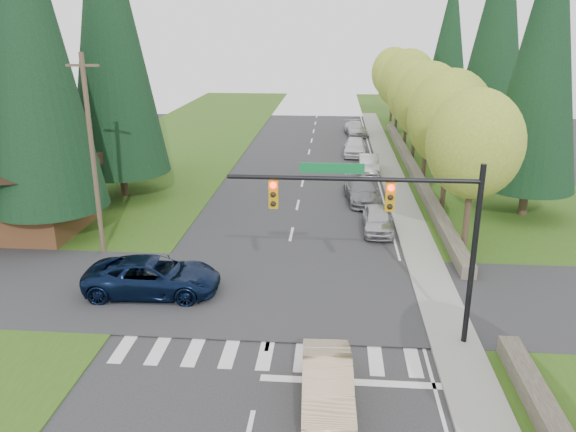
# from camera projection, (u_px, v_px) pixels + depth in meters

# --- Properties ---
(ground) EXTENTS (120.00, 120.00, 0.00)m
(ground) POSITION_uv_depth(u_px,v_px,m) (253.00, 413.00, 17.00)
(ground) COLOR #28282B
(ground) RESTS_ON ground
(grass_east) EXTENTS (14.00, 110.00, 0.06)m
(grass_east) POSITION_uv_depth(u_px,v_px,m) (505.00, 214.00, 34.87)
(grass_east) COLOR #2C5416
(grass_east) RESTS_ON ground
(grass_west) EXTENTS (14.00, 110.00, 0.06)m
(grass_west) POSITION_uv_depth(u_px,v_px,m) (100.00, 204.00, 36.87)
(grass_west) COLOR #2C5416
(grass_west) RESTS_ON ground
(cross_street) EXTENTS (120.00, 8.00, 0.10)m
(cross_street) POSITION_uv_depth(u_px,v_px,m) (278.00, 294.00, 24.55)
(cross_street) COLOR #28282B
(cross_street) RESTS_ON ground
(sidewalk_east) EXTENTS (1.80, 80.00, 0.13)m
(sidewalk_east) POSITION_uv_depth(u_px,v_px,m) (402.00, 202.00, 37.22)
(sidewalk_east) COLOR gray
(sidewalk_east) RESTS_ON ground
(curb_east) EXTENTS (0.20, 80.00, 0.13)m
(curb_east) POSITION_uv_depth(u_px,v_px,m) (389.00, 202.00, 37.28)
(curb_east) COLOR gray
(curb_east) RESTS_ON ground
(stone_wall_north) EXTENTS (0.70, 40.00, 0.70)m
(stone_wall_north) POSITION_uv_depth(u_px,v_px,m) (413.00, 169.00, 44.55)
(stone_wall_north) COLOR #4C4438
(stone_wall_north) RESTS_ON ground
(traffic_signal) EXTENTS (8.70, 0.37, 6.80)m
(traffic_signal) POSITION_uv_depth(u_px,v_px,m) (394.00, 214.00, 19.31)
(traffic_signal) COLOR black
(traffic_signal) RESTS_ON ground
(brown_building) EXTENTS (8.40, 8.40, 5.40)m
(brown_building) POSITION_uv_depth(u_px,v_px,m) (23.00, 177.00, 31.31)
(brown_building) COLOR #4C2D19
(brown_building) RESTS_ON ground
(utility_pole) EXTENTS (1.60, 0.24, 10.00)m
(utility_pole) POSITION_uv_depth(u_px,v_px,m) (93.00, 155.00, 27.41)
(utility_pole) COLOR #473828
(utility_pole) RESTS_ON ground
(decid_tree_0) EXTENTS (4.80, 4.80, 8.37)m
(decid_tree_0) POSITION_uv_depth(u_px,v_px,m) (475.00, 144.00, 27.71)
(decid_tree_0) COLOR #38281C
(decid_tree_0) RESTS_ON ground
(decid_tree_1) EXTENTS (5.20, 5.20, 8.80)m
(decid_tree_1) POSITION_uv_depth(u_px,v_px,m) (450.00, 118.00, 34.25)
(decid_tree_1) COLOR #38281C
(decid_tree_1) RESTS_ON ground
(decid_tree_2) EXTENTS (5.00, 5.00, 8.82)m
(decid_tree_2) POSITION_uv_depth(u_px,v_px,m) (429.00, 102.00, 40.83)
(decid_tree_2) COLOR #38281C
(decid_tree_2) RESTS_ON ground
(decid_tree_3) EXTENTS (5.00, 5.00, 8.55)m
(decid_tree_3) POSITION_uv_depth(u_px,v_px,m) (417.00, 94.00, 47.52)
(decid_tree_3) COLOR #38281C
(decid_tree_3) RESTS_ON ground
(decid_tree_4) EXTENTS (5.40, 5.40, 9.18)m
(decid_tree_4) POSITION_uv_depth(u_px,v_px,m) (408.00, 82.00, 53.99)
(decid_tree_4) COLOR #38281C
(decid_tree_4) RESTS_ON ground
(decid_tree_5) EXTENTS (4.80, 4.80, 8.30)m
(decid_tree_5) POSITION_uv_depth(u_px,v_px,m) (398.00, 81.00, 60.79)
(decid_tree_5) COLOR #38281C
(decid_tree_5) RESTS_ON ground
(decid_tree_6) EXTENTS (5.20, 5.20, 8.86)m
(decid_tree_6) POSITION_uv_depth(u_px,v_px,m) (393.00, 73.00, 67.28)
(decid_tree_6) COLOR #38281C
(decid_tree_6) RESTS_ON ground
(conifer_w_a) EXTENTS (6.12, 6.12, 19.80)m
(conifer_w_a) POSITION_uv_depth(u_px,v_px,m) (28.00, 33.00, 27.76)
(conifer_w_a) COLOR #38281C
(conifer_w_a) RESTS_ON ground
(conifer_w_b) EXTENTS (5.44, 5.44, 17.80)m
(conifer_w_b) POSITION_uv_depth(u_px,v_px,m) (17.00, 51.00, 32.08)
(conifer_w_b) COLOR #38281C
(conifer_w_b) RESTS_ON ground
(conifer_w_c) EXTENTS (6.46, 6.46, 20.80)m
(conifer_w_c) POSITION_uv_depth(u_px,v_px,m) (109.00, 23.00, 35.07)
(conifer_w_c) COLOR #38281C
(conifer_w_c) RESTS_ON ground
(conifer_w_e) EXTENTS (5.78, 5.78, 18.80)m
(conifer_w_e) POSITION_uv_depth(u_px,v_px,m) (115.00, 38.00, 41.21)
(conifer_w_e) COLOR #38281C
(conifer_w_e) RESTS_ON ground
(conifer_e_a) EXTENTS (5.44, 5.44, 17.80)m
(conifer_e_a) POSITION_uv_depth(u_px,v_px,m) (545.00, 51.00, 31.67)
(conifer_e_a) COLOR #38281C
(conifer_e_a) RESTS_ON ground
(conifer_e_b) EXTENTS (6.12, 6.12, 19.80)m
(conifer_e_b) POSITION_uv_depth(u_px,v_px,m) (498.00, 31.00, 44.49)
(conifer_e_b) COLOR #38281C
(conifer_e_b) RESTS_ON ground
(conifer_e_c) EXTENTS (5.10, 5.10, 16.80)m
(conifer_e_c) POSITION_uv_depth(u_px,v_px,m) (449.00, 45.00, 58.26)
(conifer_e_c) COLOR #38281C
(conifer_e_c) RESTS_ON ground
(sedan_champagne) EXTENTS (1.75, 4.50, 1.46)m
(sedan_champagne) POSITION_uv_depth(u_px,v_px,m) (327.00, 385.00, 17.10)
(sedan_champagne) COLOR #D2B38C
(sedan_champagne) RESTS_ON ground
(suv_navy) EXTENTS (5.92, 2.93, 1.61)m
(suv_navy) POSITION_uv_depth(u_px,v_px,m) (153.00, 276.00, 24.37)
(suv_navy) COLOR black
(suv_navy) RESTS_ON ground
(parked_car_a) EXTENTS (1.72, 4.18, 1.42)m
(parked_car_a) POSITION_uv_depth(u_px,v_px,m) (378.00, 220.00, 31.84)
(parked_car_a) COLOR #B3B2B8
(parked_car_a) RESTS_ON ground
(parked_car_b) EXTENTS (2.54, 5.17, 1.45)m
(parked_car_b) POSITION_uv_depth(u_px,v_px,m) (362.00, 191.00, 37.34)
(parked_car_b) COLOR slate
(parked_car_b) RESTS_ON ground
(parked_car_c) EXTENTS (1.55, 4.34, 1.42)m
(parked_car_c) POSITION_uv_depth(u_px,v_px,m) (369.00, 164.00, 44.60)
(parked_car_c) COLOR silver
(parked_car_c) RESTS_ON ground
(parked_car_d) EXTENTS (2.18, 4.87, 1.63)m
(parked_car_d) POSITION_uv_depth(u_px,v_px,m) (355.00, 147.00, 50.69)
(parked_car_d) COLOR silver
(parked_car_d) RESTS_ON ground
(parked_car_e) EXTENTS (2.64, 5.13, 1.43)m
(parked_car_e) POSITION_uv_depth(u_px,v_px,m) (355.00, 129.00, 60.19)
(parked_car_e) COLOR #B3B3B8
(parked_car_e) RESTS_ON ground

